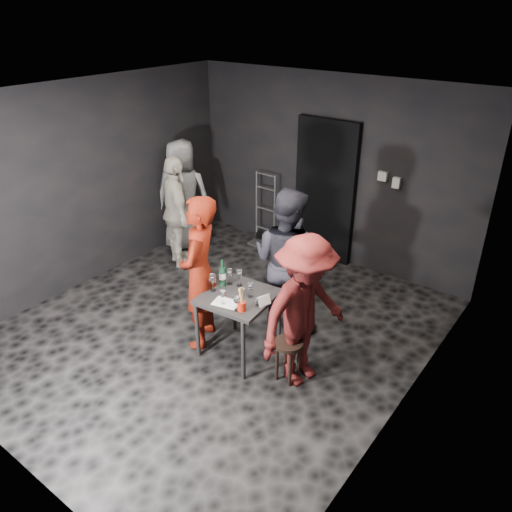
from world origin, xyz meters
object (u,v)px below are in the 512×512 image
Objects in this scene: stool at (288,351)px; breadstick_cup at (242,300)px; server_red at (199,260)px; hand_truck at (264,231)px; bystander_cream at (176,207)px; bystander_grey at (182,188)px; man_maroon at (305,306)px; woman_black at (287,249)px; tasting_table at (238,303)px; wine_bottle at (223,276)px.

stool is 0.72m from breadstick_cup.
server_red is at bearing -178.43° from stool.
stool is at bearing -48.85° from hand_truck.
bystander_cream is 0.91× the size of bystander_grey.
man_maroon is (1.26, 0.13, -0.15)m from server_red.
server_red reaches higher than breadstick_cup.
server_red is 1.04× the size of woman_black.
man_maroon is (2.23, -2.38, 0.68)m from hand_truck.
bystander_grey reaches higher than breadstick_cup.
breadstick_cup is at bearing -179.92° from bystander_cream.
breadstick_cup reaches higher than tasting_table.
wine_bottle is (1.18, -2.38, 0.66)m from hand_truck.
bystander_grey is (-2.36, 1.58, 0.35)m from tasting_table.
bystander_cream is at bearing -113.79° from hand_truck.
bystander_cream is 5.72× the size of wine_bottle.
hand_truck is at bearing 120.58° from tasting_table.
wine_bottle is at bearing 60.83° from woman_black.
bystander_grey is 3.13m from breadstick_cup.
tasting_table is at bearing 117.71° from bystander_grey.
hand_truck is 1.48m from bystander_grey.
woman_black is at bearing 125.94° from stool.
breadstick_cup is at bearing -28.88° from wine_bottle.
bystander_grey is (-0.32, 0.46, 0.09)m from bystander_cream.
breadstick_cup is at bearing 127.90° from man_maroon.
wine_bottle is 0.54m from breadstick_cup.
server_red is 1.16× the size of bystander_cream.
wine_bottle is (2.10, -1.53, -0.13)m from bystander_grey.
breadstick_cup is at bearing -43.73° from tasting_table.
server_red reaches higher than tasting_table.
woman_black is at bearing 83.20° from tasting_table.
woman_black is 1.13× the size of man_maroon.
bystander_grey is at bearing -21.42° from woman_black.
bystander_cream reaches higher than breadstick_cup.
wine_bottle is at bearing -63.06° from hand_truck.
hand_truck is at bearing 130.61° from stool.
bystander_grey is at bearing 143.98° from wine_bottle.
stool is 0.56m from man_maroon.
breadstick_cup is (0.12, -0.98, -0.14)m from woman_black.
tasting_table is at bearing 176.60° from stool.
stool is at bearing 19.08° from breadstick_cup.
server_red is at bearing -171.33° from tasting_table.
man_maroon is at bearing 131.06° from woman_black.
bystander_cream reaches higher than wine_bottle.
woman_black is 0.81m from wine_bottle.
tasting_table is 2.71× the size of breadstick_cup.
bystander_grey is 6.31× the size of wine_bottle.
breadstick_cup is at bearing 93.85° from woman_black.
bystander_cream reaches higher than tasting_table.
woman_black is (-0.59, 0.82, 0.65)m from stool.
stool is at bearing -5.87° from wine_bottle.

